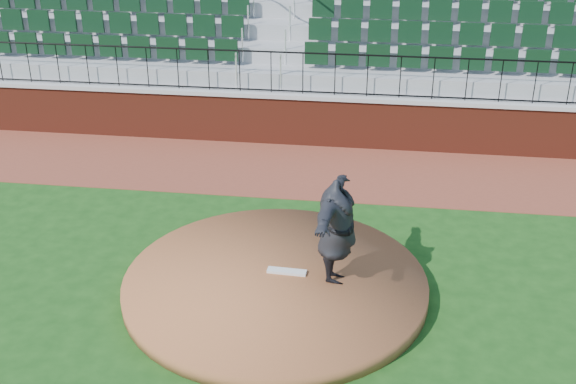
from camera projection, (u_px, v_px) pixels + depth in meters
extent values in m
plane|color=#164213|center=(276.00, 303.00, 11.85)|extent=(90.00, 90.00, 0.00)
cube|color=brown|center=(311.00, 170.00, 16.66)|extent=(34.00, 3.20, 0.01)
cube|color=maroon|center=(318.00, 121.00, 17.83)|extent=(34.00, 0.35, 1.20)
cube|color=#B7B7B7|center=(318.00, 96.00, 17.55)|extent=(34.00, 0.45, 0.10)
cylinder|color=brown|center=(275.00, 284.00, 12.12)|extent=(5.07, 5.07, 0.25)
cube|color=silver|center=(287.00, 271.00, 12.21)|extent=(0.67, 0.20, 0.04)
imported|color=black|center=(337.00, 232.00, 11.62)|extent=(0.81, 2.30, 1.83)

